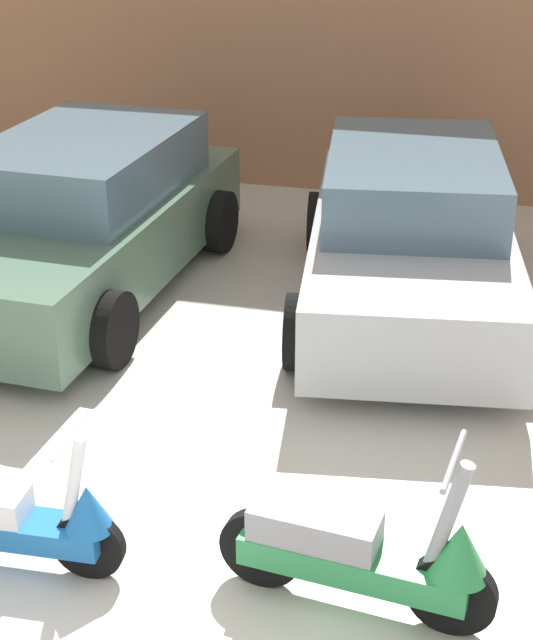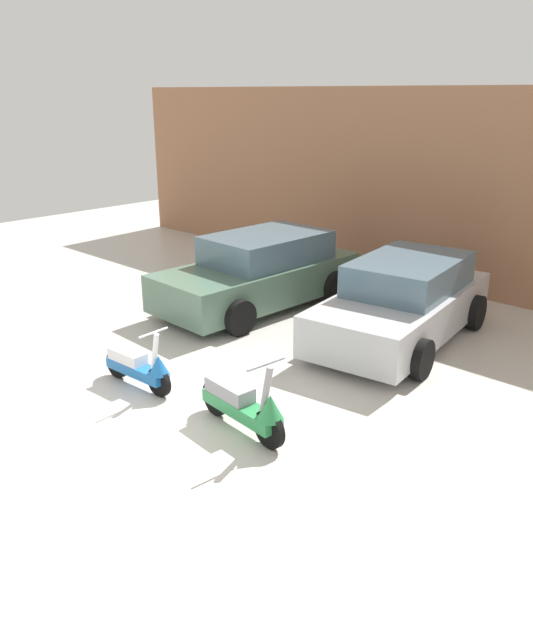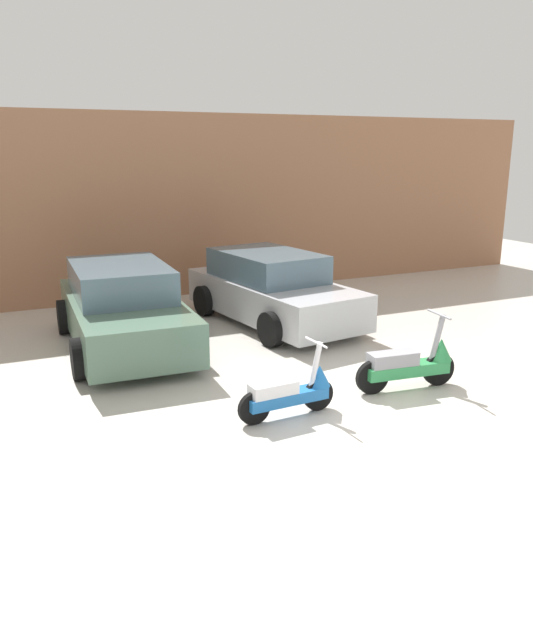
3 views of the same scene
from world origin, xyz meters
TOP-DOWN VIEW (x-y plane):
  - wall_back at (0.00, 8.14)m, footprint 19.60×0.12m
  - scooter_front_left at (-0.89, 0.85)m, footprint 1.36×0.49m
  - scooter_front_right at (1.08, 0.99)m, footprint 1.55×0.56m
  - car_rear_left at (-2.18, 4.67)m, footprint 2.16×4.25m
  - car_rear_center at (0.81, 5.05)m, footprint 2.39×4.27m

SIDE VIEW (x-z plane):
  - scooter_front_left at x=-0.89m, z-range -0.14..0.81m
  - scooter_front_right at x=1.08m, z-range -0.16..0.92m
  - car_rear_center at x=0.81m, z-range -0.03..1.35m
  - car_rear_left at x=-2.18m, z-range -0.03..1.39m
  - wall_back at x=0.00m, z-range 0.00..4.11m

